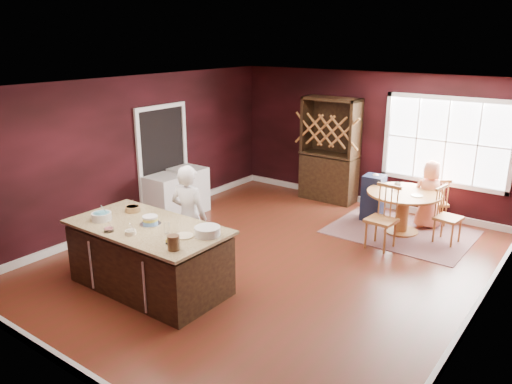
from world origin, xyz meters
TOP-DOWN VIEW (x-y plane):
  - room_shell at (0.00, 0.00)m, footprint 7.00×7.00m
  - window at (1.50, 3.47)m, footprint 2.36×0.10m
  - doorway at (-2.97, 0.60)m, footprint 0.08×1.26m
  - kitchen_island at (-0.87, -1.71)m, footprint 2.24×1.17m
  - dining_table at (1.20, 2.34)m, footprint 1.28×1.28m
  - baker at (-0.87, -0.90)m, footprint 0.65×0.49m
  - layer_cake at (-0.87, -1.65)m, footprint 0.29×0.29m
  - bowl_blue at (-1.54, -1.93)m, footprint 0.28×0.28m
  - bowl_yellow at (-1.46, -1.45)m, footprint 0.22×0.22m
  - bowl_pink at (-1.11, -2.14)m, footprint 0.14×0.14m
  - bowl_olive at (-0.81, -2.04)m, footprint 0.14×0.14m
  - drinking_glass at (-0.45, -1.73)m, footprint 0.07×0.07m
  - dinner_plate at (-0.20, -1.69)m, footprint 0.25×0.25m
  - white_tub at (0.02, -1.48)m, footprint 0.33×0.33m
  - stoneware_crock at (-0.01, -2.05)m, footprint 0.15×0.15m
  - toy_figurine at (-0.19, -1.98)m, footprint 0.04×0.04m
  - rug at (1.20, 2.34)m, footprint 2.41×1.88m
  - chair_east at (1.98, 2.34)m, footprint 0.44×0.46m
  - chair_south at (1.16, 1.47)m, footprint 0.48×0.46m
  - chair_north at (1.54, 3.09)m, footprint 0.53×0.53m
  - seated_woman at (1.48, 2.87)m, footprint 0.72×0.62m
  - high_chair at (0.51, 2.63)m, footprint 0.40×0.40m
  - toddler at (0.45, 2.69)m, footprint 0.18×0.14m
  - table_plate at (1.45, 2.26)m, footprint 0.20×0.20m
  - table_cup at (0.99, 2.54)m, footprint 0.14×0.14m
  - hutch at (-0.76, 3.22)m, footprint 1.18×0.49m
  - washer at (-2.64, 0.28)m, footprint 0.60×0.58m
  - dryer at (-2.64, 0.92)m, footprint 0.61×0.59m

SIDE VIEW (x-z plane):
  - rug at x=1.20m, z-range 0.00..0.01m
  - washer at x=-2.64m, z-range 0.00..0.86m
  - kitchen_island at x=-0.87m, z-range -0.02..0.90m
  - dryer at x=-2.64m, z-range 0.00..0.89m
  - high_chair at x=0.51m, z-range 0.00..0.91m
  - chair_north at x=1.54m, z-range 0.00..0.92m
  - chair_east at x=1.98m, z-range 0.00..0.97m
  - chair_south at x=1.16m, z-range 0.00..1.06m
  - dining_table at x=1.20m, z-range 0.16..0.91m
  - seated_woman at x=1.48m, z-range 0.00..1.25m
  - table_plate at x=1.45m, z-range 0.75..0.77m
  - table_cup at x=0.99m, z-range 0.75..0.84m
  - baker at x=-0.87m, z-range 0.00..1.60m
  - toddler at x=0.45m, z-range 0.68..0.94m
  - dinner_plate at x=-0.20m, z-range 0.92..0.94m
  - bowl_pink at x=-1.11m, z-range 0.92..0.97m
  - bowl_olive at x=-0.81m, z-range 0.92..0.97m
  - toy_figurine at x=-0.19m, z-range 0.92..0.99m
  - bowl_yellow at x=-1.46m, z-range 0.92..1.00m
  - bowl_blue at x=-1.54m, z-range 0.92..1.03m
  - white_tub at x=0.02m, z-range 0.92..1.03m
  - layer_cake at x=-0.87m, z-range 0.92..1.04m
  - drinking_glass at x=-0.45m, z-range 0.92..1.07m
  - stoneware_crock at x=-0.01m, z-range 0.92..1.10m
  - doorway at x=-2.97m, z-range -0.04..2.09m
  - hutch at x=-0.76m, z-range 0.00..2.17m
  - room_shell at x=0.00m, z-range -2.15..4.85m
  - window at x=1.50m, z-range 0.67..2.33m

